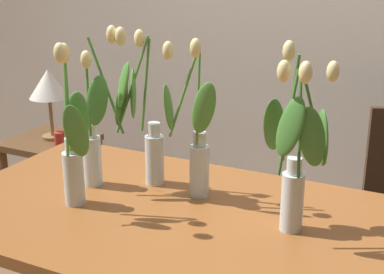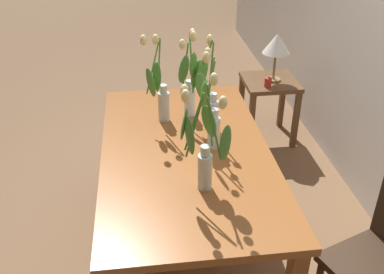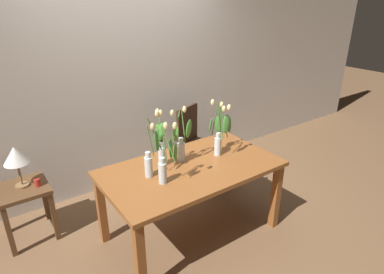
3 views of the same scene
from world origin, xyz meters
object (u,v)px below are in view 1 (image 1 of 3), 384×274
(tulip_vase_4, at_px, (74,156))
(dining_table, at_px, (181,239))
(pillar_candle, at_px, (60,139))
(tulip_vase_0, at_px, (97,138))
(tulip_vase_2, at_px, (146,133))
(table_lamp, at_px, (49,86))
(tulip_vase_1, at_px, (195,146))
(tulip_vase_3, at_px, (296,160))
(side_table, at_px, (51,158))

(tulip_vase_4, bearing_deg, dining_table, 18.22)
(pillar_candle, bearing_deg, tulip_vase_0, -42.32)
(tulip_vase_2, bearing_deg, table_lamp, 145.86)
(dining_table, distance_m, tulip_vase_1, 0.31)
(tulip_vase_0, bearing_deg, tulip_vase_3, -2.02)
(side_table, xyz_separation_m, pillar_candle, (0.13, -0.06, 0.16))
(dining_table, distance_m, tulip_vase_4, 0.44)
(tulip_vase_4, relative_size, table_lamp, 1.39)
(tulip_vase_3, bearing_deg, dining_table, -173.29)
(dining_table, distance_m, tulip_vase_2, 0.39)
(tulip_vase_3, xyz_separation_m, table_lamp, (-1.64, 0.84, -0.11))
(tulip_vase_0, bearing_deg, side_table, 139.61)
(tulip_vase_4, bearing_deg, tulip_vase_3, 12.40)
(tulip_vase_1, xyz_separation_m, side_table, (-1.28, 0.72, -0.49))
(tulip_vase_2, relative_size, tulip_vase_3, 1.03)
(dining_table, bearing_deg, tulip_vase_2, 144.61)
(table_lamp, bearing_deg, pillar_candle, -34.31)
(dining_table, bearing_deg, tulip_vase_0, 169.62)
(tulip_vase_2, xyz_separation_m, tulip_vase_4, (-0.11, -0.26, -0.02))
(dining_table, relative_size, tulip_vase_2, 2.78)
(tulip_vase_1, distance_m, tulip_vase_4, 0.40)
(tulip_vase_1, xyz_separation_m, pillar_candle, (-1.15, 0.66, -0.34))
(tulip_vase_2, relative_size, tulip_vase_4, 1.04)
(dining_table, xyz_separation_m, tulip_vase_2, (-0.22, 0.15, 0.29))
(dining_table, distance_m, tulip_vase_3, 0.48)
(table_lamp, xyz_separation_m, pillar_candle, (0.12, -0.08, -0.27))
(dining_table, xyz_separation_m, pillar_candle, (-1.17, 0.80, -0.06))
(side_table, relative_size, table_lamp, 1.38)
(tulip_vase_1, xyz_separation_m, tulip_vase_4, (-0.31, -0.24, -0.01))
(side_table, relative_size, pillar_candle, 7.33)
(tulip_vase_3, bearing_deg, tulip_vase_1, 165.65)
(tulip_vase_1, relative_size, pillar_candle, 7.28)
(side_table, bearing_deg, dining_table, -33.54)
(tulip_vase_2, bearing_deg, tulip_vase_4, -113.23)
(dining_table, height_order, table_lamp, table_lamp)
(tulip_vase_4, xyz_separation_m, table_lamp, (-0.96, 0.99, -0.06))
(dining_table, relative_size, tulip_vase_3, 2.86)
(dining_table, relative_size, side_table, 2.91)
(tulip_vase_0, height_order, tulip_vase_1, tulip_vase_0)
(tulip_vase_1, bearing_deg, table_lamp, 149.64)
(dining_table, distance_m, tulip_vase_0, 0.46)
(table_lamp, bearing_deg, tulip_vase_3, -27.08)
(table_lamp, relative_size, pillar_candle, 5.31)
(tulip_vase_0, xyz_separation_m, tulip_vase_3, (0.72, -0.03, 0.04))
(dining_table, xyz_separation_m, tulip_vase_3, (0.35, 0.04, 0.32))
(tulip_vase_0, relative_size, pillar_candle, 7.62)
(table_lamp, distance_m, pillar_candle, 0.30)
(tulip_vase_0, xyz_separation_m, tulip_vase_4, (0.03, -0.18, -0.00))
(tulip_vase_2, distance_m, side_table, 1.38)
(dining_table, bearing_deg, tulip_vase_1, 97.42)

